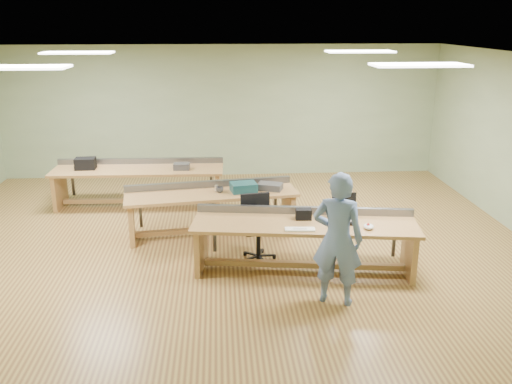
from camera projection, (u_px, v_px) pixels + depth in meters
floor at (226, 240)px, 9.07m from camera, size 10.00×10.00×0.00m
ceiling at (222, 56)px, 8.16m from camera, size 10.00×10.00×0.00m
wall_back at (222, 112)px, 12.42m from camera, size 10.00×0.04×3.00m
wall_front at (230, 258)px, 4.82m from camera, size 10.00×0.04×3.00m
fluor_panels at (222, 58)px, 8.17m from camera, size 6.20×3.50×0.03m
workbench_front at (304, 234)px, 7.83m from camera, size 3.30×1.29×0.86m
workbench_mid at (212, 203)px, 9.17m from camera, size 2.96×1.15×0.86m
workbench_back at (139, 177)px, 10.63m from camera, size 3.32×0.96×0.86m
person at (337, 239)px, 6.83m from camera, size 0.75×0.62×1.76m
laptop_base at (342, 220)px, 7.78m from camera, size 0.41×0.37×0.04m
laptop_screen at (344, 201)px, 7.83m from camera, size 0.34×0.12×0.27m
keyboard at (300, 229)px, 7.47m from camera, size 0.42×0.17×0.02m
trackball_mouse at (369, 226)px, 7.51m from camera, size 0.20×0.21×0.07m
camera_bag at (304, 214)px, 7.86m from camera, size 0.24×0.16×0.16m
task_chair at (258, 236)px, 8.28m from camera, size 0.62×0.62×0.99m
parts_bin_teal at (244, 187)px, 9.13m from camera, size 0.48×0.39×0.15m
parts_bin_grey at (270, 186)px, 9.23m from camera, size 0.47×0.38×0.11m
mug at (220, 190)px, 9.08m from camera, size 0.16×0.16×0.10m
drinks_can at (216, 188)px, 9.13m from camera, size 0.07×0.07×0.11m
storage_box_back at (85, 163)px, 10.49m from camera, size 0.39×0.28×0.22m
tray_back at (182, 166)px, 10.47m from camera, size 0.31×0.24×0.12m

